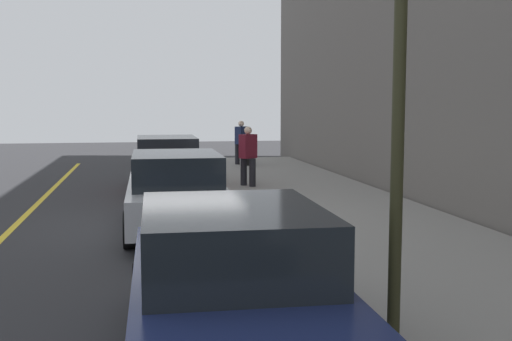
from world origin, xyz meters
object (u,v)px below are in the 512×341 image
pedestrian_navy_coat (241,141)px  traffic_light_pole (400,18)px  parked_car_silver (176,192)px  pedestrian_burgundy_coat (248,154)px  parked_car_red (167,163)px  rolling_suitcase (246,158)px  parked_car_navy (231,284)px

pedestrian_navy_coat → traffic_light_pole: size_ratio=0.36×
parked_car_silver → traffic_light_pole: bearing=-165.5°
pedestrian_burgundy_coat → pedestrian_navy_coat: bearing=-7.2°
parked_car_silver → parked_car_red: bearing=-0.6°
parked_car_red → pedestrian_burgundy_coat: pedestrian_burgundy_coat is taller
parked_car_red → rolling_suitcase: size_ratio=5.05×
parked_car_navy → rolling_suitcase: 17.49m
parked_car_silver → traffic_light_pole: 7.18m
parked_car_navy → pedestrian_burgundy_coat: (11.46, -2.11, 0.27)m
pedestrian_navy_coat → pedestrian_burgundy_coat: bearing=172.8°
parked_car_red → parked_car_navy: bearing=-179.5°
pedestrian_navy_coat → parked_car_silver: bearing=164.9°
parked_car_navy → parked_car_silver: same height
pedestrian_navy_coat → rolling_suitcase: pedestrian_navy_coat is taller
parked_car_navy → traffic_light_pole: 2.90m
rolling_suitcase → parked_car_red: bearing=148.4°
pedestrian_burgundy_coat → parked_car_silver: bearing=156.3°
parked_car_navy → parked_car_red: 12.17m
pedestrian_burgundy_coat → rolling_suitcase: (5.76, -0.90, -0.61)m
parked_car_navy → rolling_suitcase: parked_car_navy is taller
parked_car_red → traffic_light_pole: 12.75m
parked_car_silver → pedestrian_burgundy_coat: (5.17, -2.27, 0.27)m
parked_car_navy → pedestrian_navy_coat: pedestrian_navy_coat is taller
pedestrian_navy_coat → rolling_suitcase: size_ratio=1.82×
parked_car_navy → pedestrian_navy_coat: 17.83m
pedestrian_burgundy_coat → rolling_suitcase: pedestrian_burgundy_coat is taller
parked_car_red → traffic_light_pole: traffic_light_pole is taller
pedestrian_navy_coat → rolling_suitcase: 0.71m
pedestrian_navy_coat → rolling_suitcase: (-0.36, -0.12, -0.60)m
parked_car_silver → parked_car_red: 5.87m
parked_car_navy → pedestrian_navy_coat: (17.59, -2.88, 0.27)m
pedestrian_navy_coat → parked_car_red: bearing=151.1°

